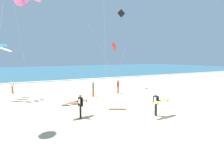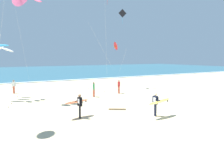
% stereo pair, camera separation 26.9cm
% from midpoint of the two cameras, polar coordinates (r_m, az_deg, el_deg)
% --- Properties ---
extents(ground_plane, '(160.00, 160.00, 0.00)m').
position_cam_midpoint_polar(ground_plane, '(16.18, 6.59, -11.03)').
color(ground_plane, beige).
extents(ocean_water, '(160.00, 60.00, 0.08)m').
position_cam_midpoint_polar(ocean_water, '(69.92, -23.17, 0.66)').
color(ocean_water, '#2D6075').
rests_on(ocean_water, ground).
extents(shoreline_foam, '(160.00, 0.92, 0.01)m').
position_cam_midpoint_polar(shoreline_foam, '(40.79, -17.37, -1.64)').
color(shoreline_foam, white).
rests_on(shoreline_foam, ocean_water).
extents(surfer_lead, '(2.31, 1.05, 1.71)m').
position_cam_midpoint_polar(surfer_lead, '(16.96, 10.82, -6.74)').
color(surfer_lead, black).
rests_on(surfer_lead, ground).
extents(surfer_trailing, '(2.07, 1.15, 1.71)m').
position_cam_midpoint_polar(surfer_trailing, '(16.47, -8.68, -7.03)').
color(surfer_trailing, black).
rests_on(surfer_trailing, ground).
extents(kite_delta_scarlet_high, '(0.99, 5.01, 6.71)m').
position_cam_midpoint_polar(kite_delta_scarlet_high, '(38.00, 0.42, 7.06)').
color(kite_delta_scarlet_high, red).
rests_on(kite_delta_scarlet_high, ground).
extents(kite_diamond_charcoal_close, '(5.27, 1.20, 10.77)m').
position_cam_midpoint_polar(kite_diamond_charcoal_close, '(32.36, 1.73, 14.16)').
color(kite_diamond_charcoal_close, black).
rests_on(kite_diamond_charcoal_close, ground).
extents(kite_arc_cobalt_outer, '(2.90, 2.99, 5.54)m').
position_cam_midpoint_polar(kite_arc_cobalt_outer, '(26.09, -26.04, 5.90)').
color(kite_arc_cobalt_outer, white).
rests_on(kite_arc_cobalt_outer, ground).
extents(bystander_red_top, '(0.44, 0.32, 1.59)m').
position_cam_midpoint_polar(bystander_red_top, '(26.83, 1.22, -3.00)').
color(bystander_red_top, '#D8593F').
rests_on(bystander_red_top, ground).
extents(bystander_white_top, '(0.44, 0.32, 1.59)m').
position_cam_midpoint_polar(bystander_white_top, '(29.18, -23.72, -2.78)').
color(bystander_white_top, '#D8593F').
rests_on(bystander_white_top, ground).
extents(bystander_green_top, '(0.29, 0.47, 1.59)m').
position_cam_midpoint_polar(bystander_green_top, '(24.66, -5.01, -3.69)').
color(bystander_green_top, '#D8593F').
rests_on(bystander_green_top, ground).
extents(driftwood_log, '(1.26, 0.87, 0.13)m').
position_cam_midpoint_polar(driftwood_log, '(18.82, 0.94, -8.57)').
color(driftwood_log, '#846B4C').
rests_on(driftwood_log, ground).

